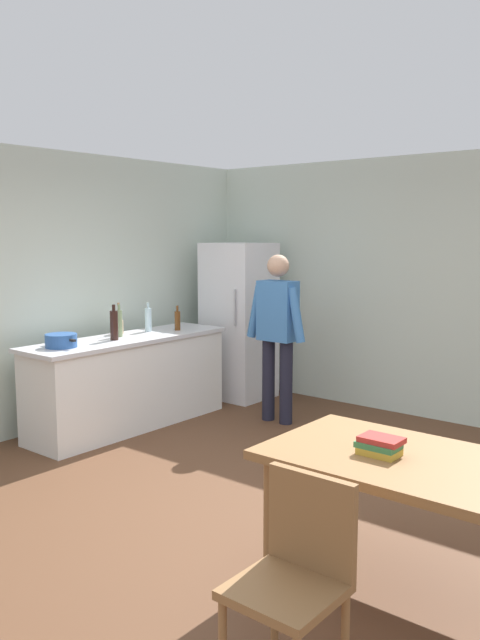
{
  "coord_description": "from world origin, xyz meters",
  "views": [
    {
      "loc": [
        2.81,
        -3.37,
        1.91
      ],
      "look_at": [
        -0.8,
        1.07,
        1.14
      ],
      "focal_mm": 36.36,
      "sensor_mm": 36.0,
      "label": 1
    }
  ],
  "objects_px": {
    "refrigerator": "(239,321)",
    "chair": "(296,568)",
    "cooking_pot": "(61,341)",
    "dining_table": "(400,470)",
    "utensil_jar": "(118,326)",
    "book_stack": "(380,446)",
    "bottle_vinegar_tall": "(119,323)",
    "person": "(277,327)",
    "bottle_beer_brown": "(177,320)",
    "bottle_wine_dark": "(114,325)",
    "bottle_water_clear": "(148,319)"
  },
  "relations": [
    {
      "from": "person",
      "to": "refrigerator",
      "type": "bearing_deg",
      "value": 149.77
    },
    {
      "from": "dining_table",
      "to": "cooking_pot",
      "type": "relative_size",
      "value": 3.5
    },
    {
      "from": "utensil_jar",
      "to": "book_stack",
      "type": "xyz_separation_m",
      "value": [
        3.52,
        -1.21,
        -0.18
      ]
    },
    {
      "from": "refrigerator",
      "to": "chair",
      "type": "bearing_deg",
      "value": -48.03
    },
    {
      "from": "refrigerator",
      "to": "chair",
      "type": "height_order",
      "value": "refrigerator"
    },
    {
      "from": "person",
      "to": "book_stack",
      "type": "bearing_deg",
      "value": -44.31
    },
    {
      "from": "utensil_jar",
      "to": "bottle_beer_brown",
      "type": "xyz_separation_m",
      "value": [
        0.28,
        0.56,
        0.03
      ]
    },
    {
      "from": "dining_table",
      "to": "cooking_pot",
      "type": "height_order",
      "value": "cooking_pot"
    },
    {
      "from": "person",
      "to": "bottle_wine_dark",
      "type": "relative_size",
      "value": 5.0
    },
    {
      "from": "bottle_vinegar_tall",
      "to": "utensil_jar",
      "type": "bearing_deg",
      "value": 144.49
    },
    {
      "from": "bottle_wine_dark",
      "to": "chair",
      "type": "bearing_deg",
      "value": -29.02
    },
    {
      "from": "refrigerator",
      "to": "utensil_jar",
      "type": "bearing_deg",
      "value": -101.51
    },
    {
      "from": "dining_table",
      "to": "utensil_jar",
      "type": "bearing_deg",
      "value": 162.24
    },
    {
      "from": "chair",
      "to": "book_stack",
      "type": "distance_m",
      "value": 0.96
    },
    {
      "from": "refrigerator",
      "to": "bottle_vinegar_tall",
      "type": "bearing_deg",
      "value": -95.82
    },
    {
      "from": "dining_table",
      "to": "chair",
      "type": "bearing_deg",
      "value": -90.0
    },
    {
      "from": "person",
      "to": "utensil_jar",
      "type": "distance_m",
      "value": 1.6
    },
    {
      "from": "bottle_vinegar_tall",
      "to": "person",
      "type": "bearing_deg",
      "value": 44.36
    },
    {
      "from": "person",
      "to": "cooking_pot",
      "type": "bearing_deg",
      "value": -120.56
    },
    {
      "from": "person",
      "to": "cooking_pot",
      "type": "relative_size",
      "value": 4.25
    },
    {
      "from": "person",
      "to": "bottle_vinegar_tall",
      "type": "relative_size",
      "value": 5.31
    },
    {
      "from": "bottle_vinegar_tall",
      "to": "bottle_beer_brown",
      "type": "relative_size",
      "value": 1.23
    },
    {
      "from": "bottle_wine_dark",
      "to": "book_stack",
      "type": "relative_size",
      "value": 1.48
    },
    {
      "from": "cooking_pot",
      "to": "bottle_beer_brown",
      "type": "height_order",
      "value": "bottle_beer_brown"
    },
    {
      "from": "refrigerator",
      "to": "cooking_pot",
      "type": "distance_m",
      "value": 2.37
    },
    {
      "from": "chair",
      "to": "bottle_beer_brown",
      "type": "relative_size",
      "value": 3.5
    },
    {
      "from": "dining_table",
      "to": "chair",
      "type": "height_order",
      "value": "chair"
    },
    {
      "from": "cooking_pot",
      "to": "utensil_jar",
      "type": "bearing_deg",
      "value": 103.44
    },
    {
      "from": "dining_table",
      "to": "book_stack",
      "type": "xyz_separation_m",
      "value": [
        -0.1,
        -0.05,
        0.13
      ]
    },
    {
      "from": "book_stack",
      "to": "bottle_beer_brown",
      "type": "bearing_deg",
      "value": 151.24
    },
    {
      "from": "bottle_vinegar_tall",
      "to": "book_stack",
      "type": "bearing_deg",
      "value": -18.18
    },
    {
      "from": "bottle_beer_brown",
      "to": "bottle_water_clear",
      "type": "bearing_deg",
      "value": -126.74
    },
    {
      "from": "person",
      "to": "bottle_beer_brown",
      "type": "relative_size",
      "value": 6.54
    },
    {
      "from": "person",
      "to": "bottle_vinegar_tall",
      "type": "height_order",
      "value": "person"
    },
    {
      "from": "utensil_jar",
      "to": "bottle_beer_brown",
      "type": "distance_m",
      "value": 0.63
    },
    {
      "from": "chair",
      "to": "bottle_beer_brown",
      "type": "xyz_separation_m",
      "value": [
        -3.33,
        2.69,
        0.47
      ]
    },
    {
      "from": "chair",
      "to": "utensil_jar",
      "type": "xyz_separation_m",
      "value": [
        -3.61,
        2.13,
        0.44
      ]
    },
    {
      "from": "chair",
      "to": "book_stack",
      "type": "relative_size",
      "value": 3.95
    },
    {
      "from": "dining_table",
      "to": "bottle_beer_brown",
      "type": "height_order",
      "value": "bottle_beer_brown"
    },
    {
      "from": "cooking_pot",
      "to": "book_stack",
      "type": "relative_size",
      "value": 1.74
    },
    {
      "from": "refrigerator",
      "to": "person",
      "type": "xyz_separation_m",
      "value": [
        0.95,
        -0.55,
        0.08
      ]
    },
    {
      "from": "bottle_vinegar_tall",
      "to": "book_stack",
      "type": "relative_size",
      "value": 1.39
    },
    {
      "from": "chair",
      "to": "dining_table",
      "type": "bearing_deg",
      "value": 102.59
    },
    {
      "from": "book_stack",
      "to": "utensil_jar",
      "type": "bearing_deg",
      "value": 160.99
    },
    {
      "from": "utensil_jar",
      "to": "bottle_beer_brown",
      "type": "height_order",
      "value": "utensil_jar"
    },
    {
      "from": "cooking_pot",
      "to": "bottle_beer_brown",
      "type": "distance_m",
      "value": 1.39
    },
    {
      "from": "bottle_vinegar_tall",
      "to": "book_stack",
      "type": "distance_m",
      "value": 3.56
    },
    {
      "from": "chair",
      "to": "utensil_jar",
      "type": "relative_size",
      "value": 2.84
    },
    {
      "from": "bottle_wine_dark",
      "to": "person",
      "type": "bearing_deg",
      "value": 51.14
    },
    {
      "from": "bottle_wine_dark",
      "to": "bottle_vinegar_tall",
      "type": "distance_m",
      "value": 0.19
    }
  ]
}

